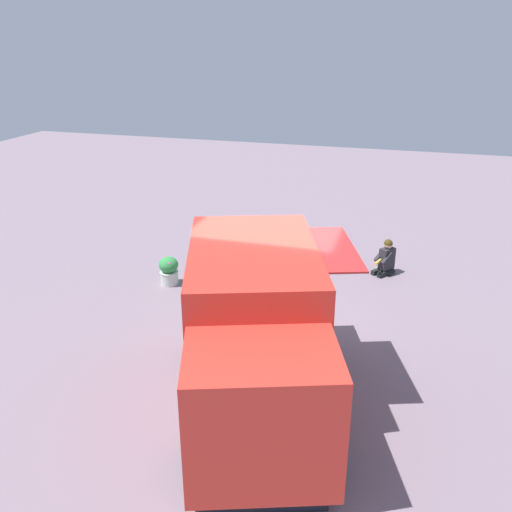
# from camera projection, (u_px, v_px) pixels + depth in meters

# --- Properties ---
(ground_plane) EXTENTS (40.00, 40.00, 0.00)m
(ground_plane) POSITION_uv_depth(u_px,v_px,m) (272.00, 338.00, 10.86)
(ground_plane) COLOR slate
(food_truck) EXTENTS (3.41, 5.04, 2.46)m
(food_truck) POSITION_uv_depth(u_px,v_px,m) (255.00, 337.00, 8.57)
(food_truck) COLOR red
(food_truck) RESTS_ON ground_plane
(person_customer) EXTENTS (0.68, 0.79, 0.90)m
(person_customer) POSITION_uv_depth(u_px,v_px,m) (386.00, 260.00, 13.64)
(person_customer) COLOR black
(person_customer) RESTS_ON ground_plane
(planter_flowering_near) EXTENTS (0.59, 0.59, 0.83)m
(planter_flowering_near) POSITION_uv_depth(u_px,v_px,m) (227.00, 255.00, 13.75)
(planter_flowering_near) COLOR silver
(planter_flowering_near) RESTS_ON ground_plane
(planter_flowering_far) EXTENTS (0.45, 0.45, 0.69)m
(planter_flowering_far) POSITION_uv_depth(u_px,v_px,m) (169.00, 270.00, 13.05)
(planter_flowering_far) COLOR silver
(planter_flowering_far) RESTS_ON ground_plane
(planter_flowering_side) EXTENTS (0.68, 0.68, 0.93)m
(planter_flowering_side) POSITION_uv_depth(u_px,v_px,m) (210.00, 276.00, 12.42)
(planter_flowering_side) COLOR gray
(planter_flowering_side) RESTS_ON ground_plane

